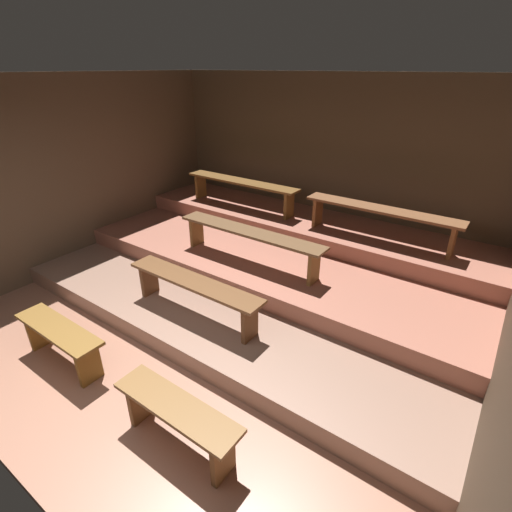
{
  "coord_description": "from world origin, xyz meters",
  "views": [
    {
      "loc": [
        2.63,
        -0.86,
        2.84
      ],
      "look_at": [
        -0.05,
        2.9,
        0.55
      ],
      "focal_mm": 26.95,
      "sensor_mm": 36.0,
      "label": 1
    }
  ],
  "objects_px": {
    "bench_lower_center": "(194,288)",
    "bench_upper_left": "(241,186)",
    "bench_upper_right": "(380,214)",
    "bench_middle_center": "(249,237)",
    "bench_floor_left": "(60,337)",
    "bench_floor_right": "(177,416)"
  },
  "relations": [
    {
      "from": "bench_middle_center",
      "to": "bench_upper_left",
      "type": "relative_size",
      "value": 1.03
    },
    {
      "from": "bench_upper_left",
      "to": "bench_floor_right",
      "type": "bearing_deg",
      "value": -59.96
    },
    {
      "from": "bench_floor_left",
      "to": "bench_upper_left",
      "type": "height_order",
      "value": "bench_upper_left"
    },
    {
      "from": "bench_floor_right",
      "to": "bench_middle_center",
      "type": "relative_size",
      "value": 0.54
    },
    {
      "from": "bench_floor_right",
      "to": "bench_upper_right",
      "type": "height_order",
      "value": "bench_upper_right"
    },
    {
      "from": "bench_floor_left",
      "to": "bench_middle_center",
      "type": "distance_m",
      "value": 2.47
    },
    {
      "from": "bench_lower_center",
      "to": "bench_middle_center",
      "type": "height_order",
      "value": "bench_middle_center"
    },
    {
      "from": "bench_middle_center",
      "to": "bench_upper_left",
      "type": "bearing_deg",
      "value": 131.13
    },
    {
      "from": "bench_floor_right",
      "to": "bench_floor_left",
      "type": "bearing_deg",
      "value": 180.0
    },
    {
      "from": "bench_lower_center",
      "to": "bench_middle_center",
      "type": "relative_size",
      "value": 0.84
    },
    {
      "from": "bench_floor_right",
      "to": "bench_middle_center",
      "type": "xyz_separation_m",
      "value": [
        -0.98,
        2.31,
        0.49
      ]
    },
    {
      "from": "bench_floor_right",
      "to": "bench_lower_center",
      "type": "relative_size",
      "value": 0.65
    },
    {
      "from": "bench_lower_center",
      "to": "bench_floor_right",
      "type": "bearing_deg",
      "value": -51.75
    },
    {
      "from": "bench_floor_left",
      "to": "bench_floor_right",
      "type": "bearing_deg",
      "value": 0.0
    },
    {
      "from": "bench_upper_left",
      "to": "bench_upper_right",
      "type": "height_order",
      "value": "same"
    },
    {
      "from": "bench_lower_center",
      "to": "bench_upper_left",
      "type": "distance_m",
      "value": 2.57
    },
    {
      "from": "bench_floor_left",
      "to": "bench_upper_right",
      "type": "bearing_deg",
      "value": 59.96
    },
    {
      "from": "bench_floor_right",
      "to": "bench_middle_center",
      "type": "height_order",
      "value": "bench_middle_center"
    },
    {
      "from": "bench_lower_center",
      "to": "bench_upper_left",
      "type": "bearing_deg",
      "value": 115.0
    },
    {
      "from": "bench_floor_right",
      "to": "bench_middle_center",
      "type": "distance_m",
      "value": 2.56
    },
    {
      "from": "bench_floor_left",
      "to": "bench_upper_right",
      "type": "xyz_separation_m",
      "value": [
        2.03,
        3.51,
        0.72
      ]
    },
    {
      "from": "bench_upper_left",
      "to": "bench_middle_center",
      "type": "bearing_deg",
      "value": -48.87
    }
  ]
}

